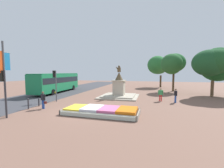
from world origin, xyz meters
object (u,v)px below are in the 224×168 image
object	(u,v)px
pedestrian_with_handbag	(43,99)
traffic_light_near_crossing	(4,85)
city_bus	(57,81)
kerb_bollard_mid_a	(7,110)
traffic_light_mid_block	(55,80)
kerb_bollard_north	(39,102)
banner_pole	(4,76)
flower_planter	(102,111)
kerb_bollard_mid_b	(28,103)
pedestrian_near_planter	(161,94)
statue_monument	(119,91)
pedestrian_crossing_plaza	(176,95)

from	to	relation	value
pedestrian_with_handbag	traffic_light_near_crossing	bearing A→B (deg)	-104.16
city_bus	kerb_bollard_mid_a	bearing A→B (deg)	-70.81
traffic_light_near_crossing	pedestrian_with_handbag	xyz separation A→B (m)	(0.78, 3.09, -1.56)
traffic_light_mid_block	kerb_bollard_north	size ratio (longest dim) A/B	4.42
banner_pole	flower_planter	bearing A→B (deg)	21.48
kerb_bollard_mid_a	banner_pole	bearing A→B (deg)	-43.60
banner_pole	kerb_bollard_mid_b	bearing A→B (deg)	98.36
traffic_light_near_crossing	city_bus	xyz separation A→B (m)	(-4.87, 13.33, -0.64)
traffic_light_near_crossing	pedestrian_near_planter	bearing A→B (deg)	39.79
pedestrian_with_handbag	kerb_bollard_mid_a	bearing A→B (deg)	-113.49
kerb_bollard_mid_a	statue_monument	bearing A→B (deg)	58.41
traffic_light_mid_block	pedestrian_near_planter	bearing A→B (deg)	15.00
kerb_bollard_mid_a	kerb_bollard_north	distance (m)	3.45
pedestrian_near_planter	pedestrian_crossing_plaza	world-z (taller)	pedestrian_crossing_plaza
traffic_light_mid_block	kerb_bollard_mid_b	distance (m)	4.30
statue_monument	banner_pole	xyz separation A→B (m)	(-6.28, -11.03, 2.20)
city_bus	pedestrian_near_planter	xyz separation A→B (m)	(16.36, -3.76, -0.95)
traffic_light_near_crossing	pedestrian_crossing_plaza	world-z (taller)	traffic_light_near_crossing
pedestrian_with_handbag	kerb_bollard_north	distance (m)	1.49
flower_planter	kerb_bollard_mid_b	world-z (taller)	kerb_bollard_mid_b
traffic_light_mid_block	flower_planter	bearing A→B (deg)	-28.31
statue_monument	traffic_light_mid_block	distance (m)	8.19
flower_planter	kerb_bollard_mid_a	xyz separation A→B (m)	(-6.96, -2.31, 0.25)
city_bus	pedestrian_with_handbag	xyz separation A→B (m)	(5.65, -10.24, -0.92)
pedestrian_crossing_plaza	kerb_bollard_north	world-z (taller)	pedestrian_crossing_plaza
kerb_bollard_mid_a	flower_planter	bearing A→B (deg)	18.34
statue_monument	traffic_light_mid_block	size ratio (longest dim) A/B	1.42
kerb_bollard_mid_a	kerb_bollard_north	world-z (taller)	kerb_bollard_mid_a
flower_planter	pedestrian_with_handbag	xyz separation A→B (m)	(-5.80, 0.36, 0.65)
pedestrian_near_planter	flower_planter	bearing A→B (deg)	-125.70
kerb_bollard_mid_a	kerb_bollard_mid_b	distance (m)	2.15
city_bus	pedestrian_near_planter	distance (m)	16.82
traffic_light_mid_block	kerb_bollard_north	bearing A→B (deg)	-92.74
pedestrian_crossing_plaza	kerb_bollard_mid_b	size ratio (longest dim) A/B	1.53
traffic_light_near_crossing	pedestrian_with_handbag	world-z (taller)	traffic_light_near_crossing
pedestrian_with_handbag	pedestrian_crossing_plaza	xyz separation A→B (m)	(12.27, 6.09, -0.01)
kerb_bollard_north	pedestrian_with_handbag	bearing A→B (deg)	-33.59
traffic_light_near_crossing	banner_pole	bearing A→B (deg)	116.17
kerb_bollard_mid_a	traffic_light_near_crossing	bearing A→B (deg)	-48.20
kerb_bollard_mid_a	pedestrian_with_handbag	bearing A→B (deg)	66.51
pedestrian_crossing_plaza	kerb_bollard_mid_b	distance (m)	15.01
statue_monument	banner_pole	distance (m)	12.88
traffic_light_near_crossing	kerb_bollard_mid_b	world-z (taller)	traffic_light_near_crossing
traffic_light_mid_block	kerb_bollard_mid_b	xyz separation A→B (m)	(-0.15, -3.84, -1.92)
pedestrian_near_planter	pedestrian_crossing_plaza	bearing A→B (deg)	-14.01
traffic_light_near_crossing	kerb_bollard_mid_b	xyz separation A→B (m)	(-0.42, 2.58, -1.93)
banner_pole	pedestrian_with_handbag	distance (m)	3.78
statue_monument	banner_pole	world-z (taller)	banner_pole
traffic_light_mid_block	pedestrian_with_handbag	world-z (taller)	traffic_light_mid_block
traffic_light_near_crossing	kerb_bollard_mid_a	size ratio (longest dim) A/B	3.69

